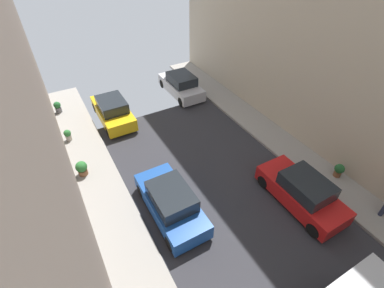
{
  "coord_description": "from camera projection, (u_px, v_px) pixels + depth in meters",
  "views": [
    {
      "loc": [
        -5.66,
        0.97,
        10.31
      ],
      "look_at": [
        0.18,
        11.29,
        0.5
      ],
      "focal_mm": 25.91,
      "sensor_mm": 36.0,
      "label": 1
    }
  ],
  "objects": [
    {
      "name": "parked_car_left_4",
      "position": [
        171.0,
        202.0,
        11.98
      ],
      "size": [
        1.78,
        4.2,
        1.57
      ],
      "color": "#194799",
      "rests_on": "ground"
    },
    {
      "name": "parked_car_left_5",
      "position": [
        113.0,
        111.0,
        17.61
      ],
      "size": [
        1.78,
        4.2,
        1.57
      ],
      "color": "gold",
      "rests_on": "ground"
    },
    {
      "name": "parked_car_right_1",
      "position": [
        302.0,
        192.0,
        12.44
      ],
      "size": [
        1.78,
        4.2,
        1.57
      ],
      "color": "red",
      "rests_on": "ground"
    },
    {
      "name": "parked_car_right_2",
      "position": [
        181.0,
        85.0,
        20.28
      ],
      "size": [
        1.78,
        4.2,
        1.57
      ],
      "color": "silver",
      "rests_on": "ground"
    },
    {
      "name": "potted_plant_0",
      "position": [
        58.0,
        107.0,
        18.29
      ],
      "size": [
        0.44,
        0.44,
        0.76
      ],
      "color": "slate",
      "rests_on": "sidewalk_left"
    },
    {
      "name": "potted_plant_1",
      "position": [
        68.0,
        135.0,
        16.0
      ],
      "size": [
        0.4,
        0.4,
        0.69
      ],
      "color": "#B2A899",
      "rests_on": "sidewalk_left"
    },
    {
      "name": "potted_plant_2",
      "position": [
        82.0,
        168.0,
        13.83
      ],
      "size": [
        0.57,
        0.57,
        0.79
      ],
      "color": "brown",
      "rests_on": "sidewalk_left"
    },
    {
      "name": "potted_plant_4",
      "position": [
        339.0,
        170.0,
        13.75
      ],
      "size": [
        0.48,
        0.48,
        0.72
      ],
      "color": "brown",
      "rests_on": "sidewalk_right"
    }
  ]
}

